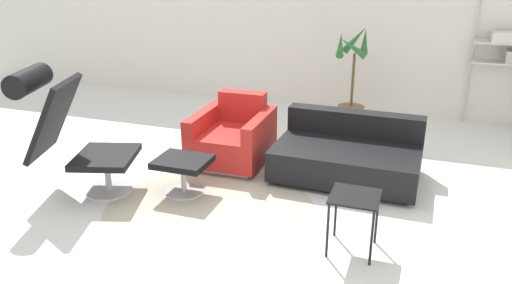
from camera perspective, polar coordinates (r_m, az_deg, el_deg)
ground_plane at (r=4.80m, az=-3.94°, el=-6.11°), size 12.00×12.00×0.00m
wall_back at (r=7.46m, az=6.03°, el=14.72°), size 12.00×0.09×2.80m
round_rug at (r=4.54m, az=-5.29°, el=-7.71°), size 1.91×1.91×0.01m
lounge_chair at (r=4.94m, az=-21.18°, el=2.28°), size 1.13×0.86×1.20m
ottoman at (r=4.77m, az=-8.35°, el=-2.89°), size 0.50×0.42×0.36m
armchair_red at (r=5.48m, az=-2.64°, el=0.43°), size 0.78×0.90×0.71m
couch_low at (r=5.18m, az=10.44°, el=-1.62°), size 1.45×0.98×0.61m
side_table at (r=3.84m, az=11.19°, el=-6.85°), size 0.36×0.36×0.47m
potted_plant at (r=6.82m, az=10.84°, el=5.80°), size 0.46×0.46×1.31m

